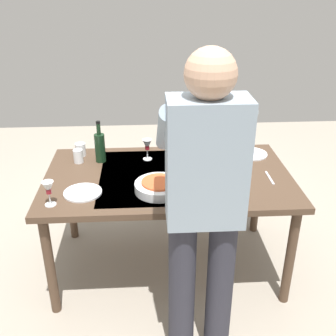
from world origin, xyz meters
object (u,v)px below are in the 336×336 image
at_px(water_cup_far_left, 81,150).
at_px(wine_glass_left, 48,189).
at_px(water_cup_near_right, 78,156).
at_px(serving_bowl_pasta, 159,186).
at_px(dining_table, 168,184).
at_px(water_cup_near_left, 195,145).
at_px(wine_glass_right, 147,146).
at_px(dinner_plate_near, 251,154).
at_px(dinner_plate_far, 83,193).
at_px(person_server, 204,203).
at_px(wine_bottle, 100,147).
at_px(chair_near, 199,151).

bearing_deg(water_cup_far_left, wine_glass_left, 83.08).
distance_m(water_cup_near_right, serving_bowl_pasta, 0.70).
distance_m(dining_table, water_cup_near_left, 0.44).
bearing_deg(water_cup_near_right, dining_table, 159.35).
bearing_deg(dining_table, water_cup_near_left, -121.71).
xyz_separation_m(wine_glass_left, serving_bowl_pasta, (-0.63, -0.13, -0.07)).
bearing_deg(wine_glass_right, dinner_plate_near, -177.19).
height_order(water_cup_near_right, dinner_plate_far, water_cup_near_right).
relative_size(dining_table, dinner_plate_far, 7.02).
xyz_separation_m(wine_glass_left, dinner_plate_near, (-1.32, -0.63, -0.10)).
bearing_deg(water_cup_near_right, person_server, 127.54).
relative_size(dining_table, water_cup_near_left, 15.43).
bearing_deg(wine_glass_right, wine_bottle, 1.68).
bearing_deg(wine_bottle, dining_table, 152.30).
relative_size(dining_table, serving_bowl_pasta, 5.38).
xyz_separation_m(wine_bottle, water_cup_near_right, (0.15, 0.01, -0.06)).
xyz_separation_m(wine_glass_left, dinner_plate_far, (-0.17, -0.12, -0.10)).
bearing_deg(serving_bowl_pasta, chair_near, -109.91).
distance_m(dining_table, person_server, 0.80).
bearing_deg(wine_glass_right, dining_table, 117.65).
distance_m(wine_bottle, dinner_plate_far, 0.47).
bearing_deg(dinner_plate_far, water_cup_far_left, -81.46).
xyz_separation_m(wine_glass_left, wine_glass_right, (-0.56, -0.59, 0.00)).
xyz_separation_m(person_server, water_cup_far_left, (0.74, -1.08, -0.17)).
height_order(wine_glass_left, water_cup_far_left, wine_glass_left).
bearing_deg(dinner_plate_far, dinner_plate_near, -156.44).
bearing_deg(wine_glass_left, water_cup_near_right, -98.22).
relative_size(wine_bottle, wine_glass_right, 1.96).
height_order(water_cup_near_right, dinner_plate_near, water_cup_near_right).
relative_size(dining_table, water_cup_near_right, 17.08).
height_order(dining_table, serving_bowl_pasta, serving_bowl_pasta).
bearing_deg(water_cup_near_right, chair_near, -146.30).
distance_m(person_server, wine_bottle, 1.14).
distance_m(wine_glass_right, water_cup_near_right, 0.48).
bearing_deg(person_server, water_cup_near_left, -95.01).
relative_size(water_cup_near_left, water_cup_near_right, 1.11).
bearing_deg(water_cup_near_right, water_cup_near_left, -171.10).
distance_m(chair_near, wine_glass_left, 1.60).
bearing_deg(dinner_plate_near, wine_glass_right, 2.81).
relative_size(person_server, dinner_plate_near, 7.34).
xyz_separation_m(water_cup_near_left, dinner_plate_far, (0.75, 0.58, -0.05)).
relative_size(water_cup_near_right, dinner_plate_near, 0.41).
height_order(chair_near, dinner_plate_near, chair_near).
xyz_separation_m(wine_bottle, water_cup_far_left, (0.15, -0.10, -0.06)).
xyz_separation_m(person_server, dinner_plate_near, (-0.50, -1.02, -0.21)).
bearing_deg(chair_near, water_cup_near_left, 78.86).
relative_size(dining_table, person_server, 0.96).
height_order(chair_near, water_cup_far_left, chair_near).
height_order(chair_near, dinner_plate_far, chair_near).
relative_size(chair_near, dinner_plate_far, 3.96).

